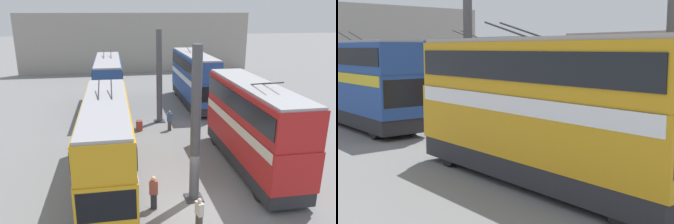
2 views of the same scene
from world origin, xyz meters
The scene contains 12 objects.
ground_plane centered at (0.00, 0.00, 0.00)m, with size 240.00×240.00×0.00m, color slate.
depot_back_wall centered at (38.19, 0.00, 4.53)m, with size 0.50×36.00×9.06m.
support_column_near centered at (0.72, 0.00, 3.86)m, with size 0.90×0.90×7.98m.
support_column_far centered at (13.34, 0.00, 3.86)m, with size 0.90×0.90×7.98m.
bus_left_near centered at (3.77, -4.34, 3.03)m, with size 10.56×2.54×5.95m.
bus_left_far centered at (18.51, -4.34, 3.00)m, with size 11.17×2.54×5.89m.
bus_right_near centered at (2.82, 4.34, 2.80)m, with size 11.25×2.54×5.54m.
bus_right_far centered at (17.98, 4.34, 2.86)m, with size 10.99×2.54×5.62m.
person_aisle_midway centered at (10.98, -0.48, 0.90)m, with size 0.31×0.45×1.70m.
person_aisle_foreground centered at (-1.72, 0.37, 0.82)m, with size 0.47×0.34×1.56m.
person_by_right_row centered at (0.17, 2.17, 0.95)m, with size 0.32×0.46×1.79m.
oil_drum centered at (11.33, 1.96, 0.42)m, with size 0.57×0.57×0.85m.
Camera 1 is at (-13.87, 3.82, 9.43)m, focal length 35.00 mm.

